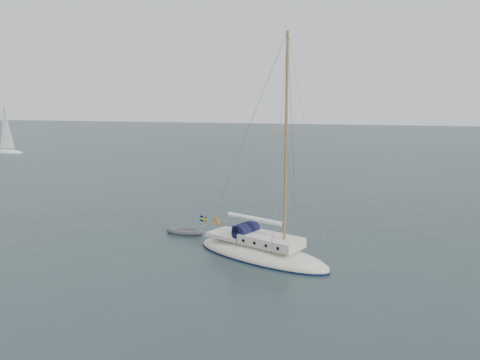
# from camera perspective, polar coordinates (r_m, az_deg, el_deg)

# --- Properties ---
(ground) EXTENTS (300.00, 300.00, 0.00)m
(ground) POSITION_cam_1_polar(r_m,az_deg,el_deg) (27.27, -0.08, -8.64)
(ground) COLOR black
(ground) RESTS_ON ground
(sailboat) EXTENTS (8.79, 2.64, 12.51)m
(sailboat) POSITION_cam_1_polar(r_m,az_deg,el_deg) (25.88, 2.63, -7.47)
(sailboat) COLOR beige
(sailboat) RESTS_ON ground
(dinghy) EXTENTS (2.51, 1.14, 0.36)m
(dinghy) POSITION_cam_1_polar(r_m,az_deg,el_deg) (30.88, -6.76, -6.21)
(dinghy) COLOR #4B4B50
(dinghy) RESTS_ON ground
(distant_yacht_a) EXTENTS (6.12, 3.26, 8.11)m
(distant_yacht_a) POSITION_cam_1_polar(r_m,az_deg,el_deg) (86.85, -26.63, 5.27)
(distant_yacht_a) COLOR white
(distant_yacht_a) RESTS_ON ground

